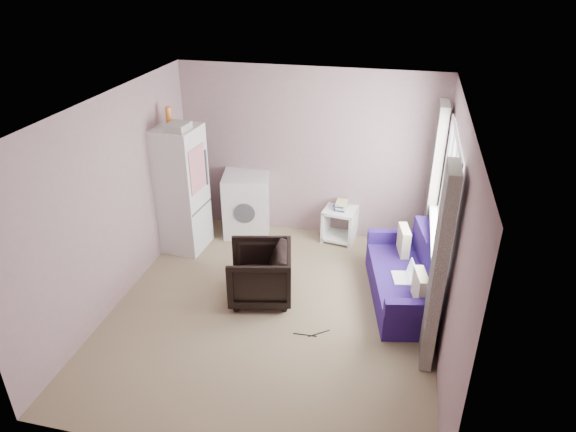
% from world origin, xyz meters
% --- Properties ---
extents(room, '(3.84, 4.24, 2.54)m').
position_xyz_m(room, '(0.02, 0.01, 1.25)').
color(room, '#927E5F').
rests_on(room, ground).
extents(armchair, '(0.85, 0.88, 0.77)m').
position_xyz_m(armchair, '(-0.23, 0.25, 0.38)').
color(armchair, black).
rests_on(armchair, ground).
extents(fridge, '(0.68, 0.66, 2.05)m').
position_xyz_m(fridge, '(-1.64, 1.22, 0.92)').
color(fridge, silver).
rests_on(fridge, ground).
extents(washing_machine, '(0.78, 0.78, 0.94)m').
position_xyz_m(washing_machine, '(-0.88, 1.86, 0.49)').
color(washing_machine, silver).
rests_on(washing_machine, ground).
extents(side_table, '(0.52, 0.52, 0.63)m').
position_xyz_m(side_table, '(0.54, 1.93, 0.29)').
color(side_table, white).
rests_on(side_table, ground).
extents(sofa, '(1.09, 1.81, 0.75)m').
position_xyz_m(sofa, '(1.57, 0.63, 0.28)').
color(sofa, navy).
rests_on(sofa, ground).
extents(window_dressing, '(0.17, 2.62, 2.18)m').
position_xyz_m(window_dressing, '(1.78, 0.70, 1.11)').
color(window_dressing, white).
rests_on(window_dressing, ground).
extents(floor_cables, '(0.40, 0.17, 0.01)m').
position_xyz_m(floor_cables, '(0.54, -0.30, 0.01)').
color(floor_cables, black).
rests_on(floor_cables, ground).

